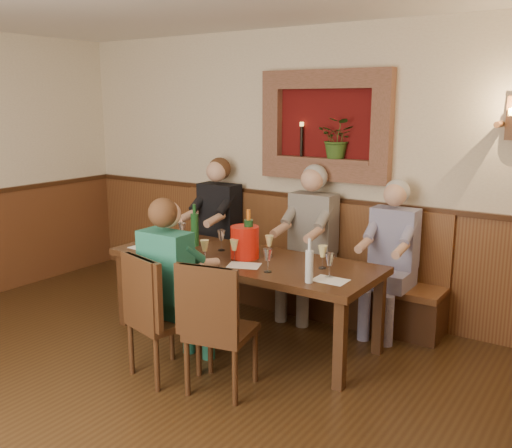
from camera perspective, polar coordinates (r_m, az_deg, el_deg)
The scene contains 30 objects.
ground_plane at distance 4.04m, azimuth -17.47°, elevation -19.52°, with size 6.00×6.00×0.00m, color #331E0E.
room_shell at distance 3.46m, azimuth -19.48°, elevation 8.27°, with size 6.04×6.04×2.82m.
wainscoting at distance 3.77m, azimuth -18.05°, elevation -11.87°, with size 6.02×6.02×1.15m.
wall_niche at distance 5.62m, azimuth 7.24°, elevation 9.27°, with size 1.36×0.30×1.06m.
dining_table at distance 5.00m, azimuth -1.27°, elevation -4.17°, with size 2.40×0.90×0.75m.
bench at distance 5.87m, azimuth 4.07°, elevation -5.26°, with size 3.00×0.45×1.11m.
chair_near_left at distance 4.52m, azimuth -9.38°, elevation -11.42°, with size 0.53×0.53×0.98m.
chair_near_right at distance 4.26m, azimuth -3.56°, elevation -12.74°, with size 0.52×0.52×0.99m.
person_bench_left at distance 6.22m, azimuth -4.17°, elevation -1.43°, with size 0.45×0.55×1.49m.
person_bench_mid at distance 5.61m, azimuth 5.23°, elevation -3.00°, with size 0.45×0.55×1.49m.
person_bench_right at distance 5.29m, azimuth 13.17°, elevation -4.64°, with size 0.41×0.51×1.41m.
person_chair_front at distance 4.52m, azimuth -8.10°, elevation -7.49°, with size 0.40×0.50×1.39m.
spittoon_bucket at distance 4.93m, azimuth -1.13°, elevation -1.83°, with size 0.25×0.25×0.28m, color red.
wine_bottle_green_a at distance 4.91m, azimuth -0.75°, elevation -1.41°, with size 0.09×0.09×0.43m.
wine_bottle_green_b at distance 5.36m, azimuth -6.14°, elevation -0.48°, with size 0.09×0.09×0.40m.
water_bottle at distance 4.28m, azimuth 5.35°, elevation -4.13°, with size 0.07×0.07×0.34m.
tasting_sheet_a at distance 5.39m, azimuth -10.88°, elevation -2.34°, with size 0.30×0.21×0.00m, color white.
tasting_sheet_b at distance 4.73m, azimuth -1.21°, elevation -4.16°, with size 0.27×0.19×0.00m, color white.
tasting_sheet_c at distance 4.39m, azimuth 7.44°, elevation -5.59°, with size 0.26×0.19×0.00m, color white.
tasting_sheet_d at distance 5.07m, azimuth -7.72°, elevation -3.16°, with size 0.31×0.22×0.00m, color white.
wine_glass_0 at distance 4.97m, azimuth 1.33°, elevation -2.23°, with size 0.08×0.08×0.19m, color #F6E793, non-canonical shape.
wine_glass_1 at distance 4.43m, azimuth 7.36°, elevation -4.13°, with size 0.08×0.08×0.19m, color white, non-canonical shape.
wine_glass_2 at distance 5.53m, azimuth -7.39°, elevation -0.86°, with size 0.08×0.08×0.19m, color white, non-canonical shape.
wine_glass_3 at distance 5.19m, azimuth -3.48°, elevation -1.63°, with size 0.08×0.08×0.19m, color white, non-canonical shape.
wine_glass_4 at distance 5.08m, azimuth -7.07°, elevation -2.00°, with size 0.08×0.08×0.19m, color #F6E793, non-canonical shape.
wine_glass_5 at distance 4.83m, azimuth -5.15°, elevation -2.72°, with size 0.08×0.08×0.19m, color #F6E793, non-canonical shape.
wine_glass_6 at distance 4.53m, azimuth 1.18°, elevation -3.66°, with size 0.08×0.08×0.19m, color white, non-canonical shape.
wine_glass_7 at distance 4.66m, azimuth 6.67°, elevation -3.30°, with size 0.08×0.08×0.19m, color #F6E793, non-canonical shape.
wine_glass_8 at distance 4.84m, azimuth -2.19°, elevation -2.65°, with size 0.08×0.08×0.19m, color #F6E793, non-canonical shape.
wine_glass_9 at distance 5.41m, azimuth -9.53°, elevation -1.19°, with size 0.08×0.08×0.19m, color #F6E793, non-canonical shape.
Camera 1 is at (2.77, -2.07, 2.08)m, focal length 40.00 mm.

